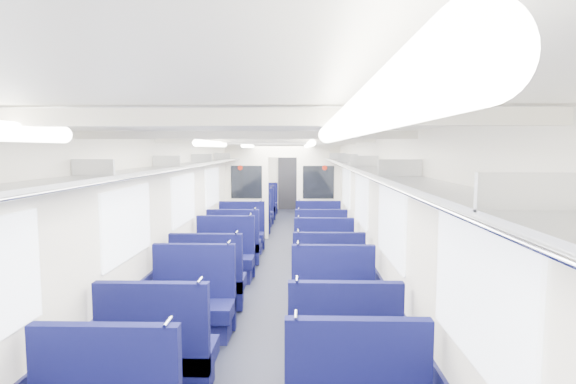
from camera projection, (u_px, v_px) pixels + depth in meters
floor at (275, 278)px, 7.77m from camera, size 2.80×18.00×0.01m
ceiling at (274, 140)px, 7.54m from camera, size 2.80×18.00×0.01m
wall_left at (192, 210)px, 7.69m from camera, size 0.02×18.00×2.35m
dado_left at (194, 257)px, 7.77m from camera, size 0.03×17.90×0.70m
wall_right at (357, 210)px, 7.62m from camera, size 0.02×18.00×2.35m
dado_right at (356, 258)px, 7.70m from camera, size 0.03×17.90×0.70m
wall_far at (288, 177)px, 16.61m from camera, size 2.80×0.02×2.35m
luggage_rack_left at (202, 163)px, 7.61m from camera, size 0.36×17.40×0.18m
luggage_rack_right at (347, 163)px, 7.55m from camera, size 0.36×17.40×0.18m
windows at (273, 199)px, 7.18m from camera, size 2.78×15.60×0.75m
ceiling_fittings at (273, 144)px, 7.29m from camera, size 2.70×16.06×0.11m
end_door at (288, 182)px, 16.57m from camera, size 0.75×0.06×2.00m
bulkhead at (282, 189)px, 11.08m from camera, size 2.80×0.10×2.35m
seat_8 at (158, 358)px, 4.06m from camera, size 0.99×0.54×1.10m
seat_9 at (343, 357)px, 4.07m from camera, size 0.99×0.54×1.10m
seat_10 at (192, 308)px, 5.34m from camera, size 0.99×0.54×1.10m
seat_11 at (333, 309)px, 5.29m from camera, size 0.99×0.54×1.10m
seat_12 at (209, 284)px, 6.27m from camera, size 0.99×0.54×1.10m
seat_13 at (328, 282)px, 6.36m from camera, size 0.99×0.54×1.10m
seat_14 at (225, 260)px, 7.62m from camera, size 0.99×0.54×1.10m
seat_15 at (324, 264)px, 7.39m from camera, size 0.99×0.54×1.10m
seat_16 at (234, 246)px, 8.70m from camera, size 0.99×0.54×1.10m
seat_17 at (321, 246)px, 8.71m from camera, size 0.99×0.54×1.10m
seat_18 at (241, 236)px, 9.74m from camera, size 0.99×0.54×1.10m
seat_19 at (318, 235)px, 9.85m from camera, size 0.99×0.54×1.10m
seat_20 at (252, 220)px, 11.86m from camera, size 0.99×0.54×1.10m
seat_21 at (315, 221)px, 11.76m from camera, size 0.99×0.54×1.10m
seat_22 at (256, 214)px, 13.04m from camera, size 0.99×0.54×1.10m
seat_23 at (314, 214)px, 13.07m from camera, size 0.99×0.54×1.10m
seat_24 at (260, 209)px, 14.17m from camera, size 0.99×0.54×1.10m
seat_25 at (313, 209)px, 14.12m from camera, size 0.99×0.54×1.10m
seat_26 at (263, 205)px, 15.23m from camera, size 0.99×0.54×1.10m
seat_27 at (312, 204)px, 15.34m from camera, size 0.99×0.54×1.10m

